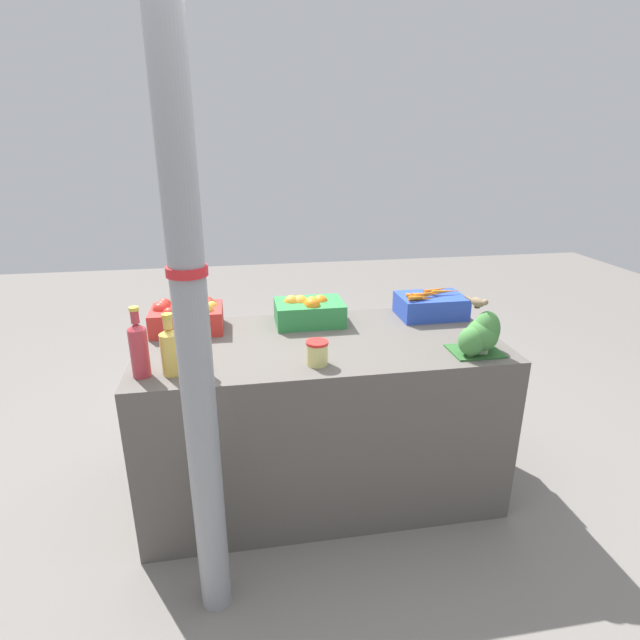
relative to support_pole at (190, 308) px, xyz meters
name	(u,v)px	position (x,y,z in m)	size (l,w,h in m)	color
ground_plane	(320,483)	(0.52, 0.63, -1.21)	(10.00, 10.00, 0.00)	slate
market_table	(320,415)	(0.52, 0.63, -0.80)	(1.68, 0.80, 0.81)	#56514C
support_pole	(190,308)	(0.00, 0.00, 0.00)	(0.13, 0.13, 2.41)	gray
apple_crate	(188,316)	(-0.10, 0.88, -0.32)	(0.34, 0.24, 0.15)	red
orange_crate	(309,311)	(0.50, 0.87, -0.33)	(0.34, 0.24, 0.15)	#2D8442
carrot_crate	(430,305)	(1.15, 0.87, -0.33)	(0.34, 0.24, 0.15)	#2847B7
broccoli_pile	(481,335)	(1.18, 0.36, -0.30)	(0.22, 0.19, 0.20)	#2D602D
juice_bottle_ruby	(139,348)	(-0.25, 0.38, -0.27)	(0.07, 0.07, 0.29)	#B2333D
juice_bottle_golden	(171,349)	(-0.13, 0.38, -0.29)	(0.08, 0.08, 0.26)	gold
juice_bottle_amber	(196,349)	(-0.03, 0.38, -0.30)	(0.06, 0.06, 0.24)	gold
pickle_jar	(317,353)	(0.46, 0.37, -0.34)	(0.09, 0.09, 0.10)	#D1CC75
sparrow_bird	(478,302)	(1.17, 0.39, -0.17)	(0.06, 0.13, 0.05)	#4C3D2D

